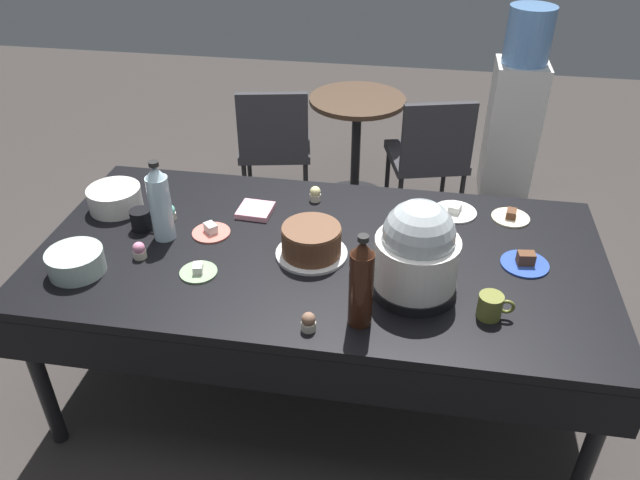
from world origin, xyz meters
TOP-DOWN VIEW (x-y plane):
  - ground at (0.00, 0.00)m, footprint 9.00×9.00m
  - potluck_table at (0.00, 0.00)m, footprint 2.20×1.10m
  - frosted_layer_cake at (-0.03, -0.03)m, footprint 0.28×0.28m
  - slow_cooker at (0.37, -0.19)m, footprint 0.31×0.31m
  - glass_salad_bowl at (-0.87, -0.28)m, footprint 0.21×0.21m
  - ceramic_snack_bowl at (-0.92, 0.17)m, footprint 0.23×0.23m
  - dessert_plate_cobalt at (0.78, 0.03)m, footprint 0.18×0.18m
  - dessert_plate_cream at (0.75, 0.37)m, footprint 0.16×0.16m
  - dessert_plate_coral at (-0.46, 0.05)m, footprint 0.16×0.16m
  - dessert_plate_sage at (-0.42, -0.22)m, footprint 0.14×0.14m
  - dessert_plate_white at (0.52, 0.38)m, footprint 0.19×0.19m
  - cupcake_lemon at (-0.08, 0.38)m, footprint 0.05×0.05m
  - cupcake_berry at (-0.66, 0.13)m, footprint 0.05×0.05m
  - cupcake_cocoa at (-0.67, -0.16)m, footprint 0.05×0.05m
  - cupcake_vanilla at (0.39, 0.12)m, footprint 0.05×0.05m
  - cupcake_rose at (0.04, -0.46)m, footprint 0.05×0.05m
  - soda_bottle_cola at (0.20, -0.39)m, footprint 0.08×0.08m
  - soda_bottle_water at (-0.63, -0.01)m, footprint 0.09×0.09m
  - coffee_mug_olive at (0.63, -0.29)m, footprint 0.12×0.08m
  - coffee_mug_black at (-0.75, 0.04)m, footprint 0.12×0.09m
  - paper_napkin_stack at (-0.32, 0.24)m, footprint 0.15×0.15m
  - maroon_chair_left at (-0.54, 1.49)m, footprint 0.52×0.52m
  - maroon_chair_right at (0.42, 1.49)m, footprint 0.54×0.54m
  - round_cafe_table at (-0.05, 1.71)m, footprint 0.60×0.60m
  - water_cooler at (0.95, 2.00)m, footprint 0.32×0.32m

SIDE VIEW (x-z plane):
  - ground at x=0.00m, z-range 0.00..0.00m
  - maroon_chair_left at x=-0.54m, z-range 0.07..0.92m
  - maroon_chair_right at x=0.42m, z-range 0.07..0.92m
  - round_cafe_table at x=-0.05m, z-range 0.14..0.86m
  - water_cooler at x=0.95m, z-range -0.03..1.21m
  - potluck_table at x=0.00m, z-range 0.31..1.06m
  - dessert_plate_sage at x=-0.42m, z-range 0.74..0.78m
  - dessert_plate_white at x=0.52m, z-range 0.74..0.78m
  - dessert_plate_cream at x=0.75m, z-range 0.74..0.78m
  - dessert_plate_coral at x=-0.46m, z-range 0.74..0.78m
  - paper_napkin_stack at x=-0.32m, z-range 0.75..0.77m
  - dessert_plate_cobalt at x=0.78m, z-range 0.74..0.79m
  - cupcake_lemon at x=-0.08m, z-range 0.75..0.82m
  - cupcake_berry at x=-0.66m, z-range 0.75..0.82m
  - cupcake_cocoa at x=-0.67m, z-range 0.75..0.82m
  - cupcake_vanilla at x=0.39m, z-range 0.75..0.82m
  - cupcake_rose at x=0.04m, z-range 0.75..0.82m
  - coffee_mug_black at x=-0.75m, z-range 0.75..0.84m
  - coffee_mug_olive at x=0.63m, z-range 0.75..0.84m
  - glass_salad_bowl at x=-0.87m, z-range 0.75..0.84m
  - ceramic_snack_bowl at x=-0.92m, z-range 0.75..0.85m
  - frosted_layer_cake at x=-0.03m, z-range 0.75..0.87m
  - soda_bottle_water at x=-0.63m, z-range 0.74..1.08m
  - soda_bottle_cola at x=0.20m, z-range 0.74..1.09m
  - slow_cooker at x=0.37m, z-range 0.74..1.10m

